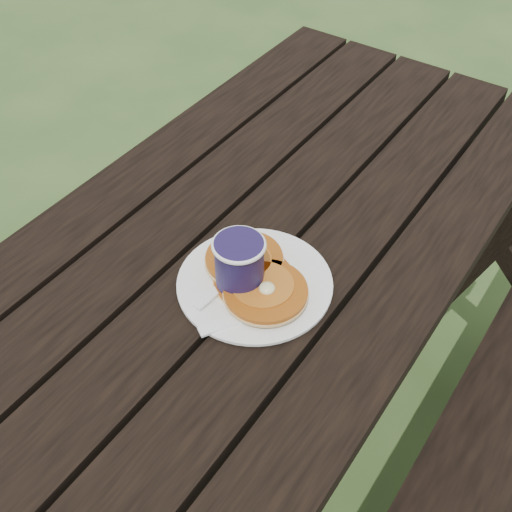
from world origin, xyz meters
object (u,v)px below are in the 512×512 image
Objects in this scene: picnic_table at (225,386)px; pancake_stack at (255,277)px; plate at (255,284)px; coffee_cup at (239,264)px.

pancake_stack is at bearing -0.28° from picnic_table.
pancake_stack is at bearing -36.77° from plate.
pancake_stack is 1.89× the size of coffee_cup.
pancake_stack is at bearing 49.76° from coffee_cup.
picnic_table is 6.81× the size of plate.
picnic_table is 0.45m from coffee_cup.
plate is at bearing 143.23° from pancake_stack.
plate is at bearing 0.63° from picnic_table.
coffee_cup is (-0.02, -0.02, 0.06)m from plate.
picnic_table is 0.42m from pancake_stack.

